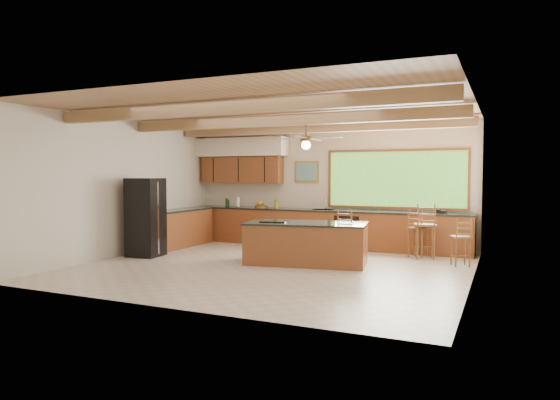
% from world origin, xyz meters
% --- Properties ---
extents(ground, '(7.20, 7.20, 0.00)m').
position_xyz_m(ground, '(0.00, 0.00, 0.00)').
color(ground, '#C3B1A2').
rests_on(ground, ground).
extents(room_shell, '(7.27, 6.54, 3.02)m').
position_xyz_m(room_shell, '(-0.17, 0.65, 2.21)').
color(room_shell, beige).
rests_on(room_shell, ground).
extents(counter_run, '(7.12, 3.10, 1.22)m').
position_xyz_m(counter_run, '(-0.82, 2.52, 0.46)').
color(counter_run, brown).
rests_on(counter_run, ground).
extents(island, '(2.53, 1.51, 0.85)m').
position_xyz_m(island, '(0.47, 0.60, 0.42)').
color(island, brown).
rests_on(island, ground).
extents(refrigerator, '(0.73, 0.71, 1.70)m').
position_xyz_m(refrigerator, '(-3.05, 0.01, 0.85)').
color(refrigerator, black).
rests_on(refrigerator, ground).
extents(bar_stool_a, '(0.37, 0.37, 1.04)m').
position_xyz_m(bar_stool_a, '(1.01, 1.54, 0.62)').
color(bar_stool_a, brown).
rests_on(bar_stool_a, ground).
extents(bar_stool_b, '(0.45, 0.45, 1.04)m').
position_xyz_m(bar_stool_b, '(2.37, 2.27, 0.62)').
color(bar_stool_b, brown).
rests_on(bar_stool_b, ground).
extents(bar_stool_c, '(0.52, 0.52, 1.19)m').
position_xyz_m(bar_stool_c, '(2.54, 2.14, 0.70)').
color(bar_stool_c, brown).
rests_on(bar_stool_c, ground).
extents(bar_stool_d, '(0.45, 0.45, 0.95)m').
position_xyz_m(bar_stool_d, '(3.30, 1.55, 0.56)').
color(bar_stool_d, brown).
rests_on(bar_stool_d, ground).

